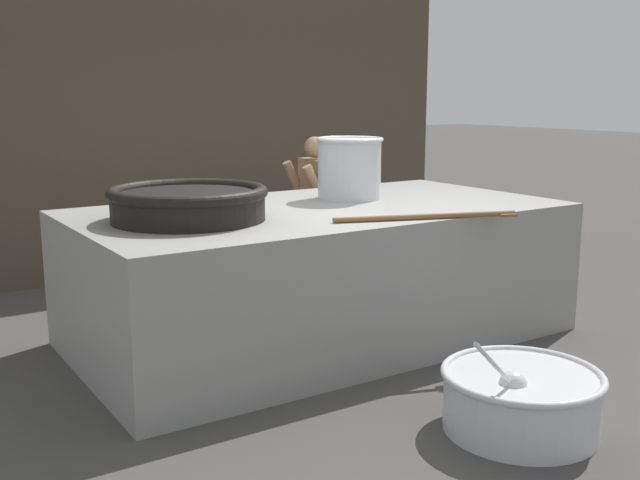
# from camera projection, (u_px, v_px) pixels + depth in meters

# --- Properties ---
(ground_plane) EXTENTS (60.00, 60.00, 0.00)m
(ground_plane) POSITION_uv_depth(u_px,v_px,m) (320.00, 336.00, 5.99)
(ground_plane) COLOR #474442
(back_wall) EXTENTS (6.97, 0.24, 3.38)m
(back_wall) POSITION_uv_depth(u_px,v_px,m) (173.00, 114.00, 8.06)
(back_wall) COLOR #4C4233
(back_wall) RESTS_ON ground_plane
(hearth_platform) EXTENTS (3.74, 1.98, 1.05)m
(hearth_platform) POSITION_uv_depth(u_px,v_px,m) (320.00, 272.00, 5.89)
(hearth_platform) COLOR gray
(hearth_platform) RESTS_ON ground_plane
(giant_wok_near) EXTENTS (1.10, 1.10, 0.24)m
(giant_wok_near) POSITION_uv_depth(u_px,v_px,m) (188.00, 202.00, 5.16)
(giant_wok_near) COLOR black
(giant_wok_near) RESTS_ON hearth_platform
(stock_pot) EXTENTS (0.56, 0.56, 0.51)m
(stock_pot) POSITION_uv_depth(u_px,v_px,m) (349.00, 167.00, 6.20)
(stock_pot) COLOR silver
(stock_pot) RESTS_ON hearth_platform
(stirring_paddle) EXTENTS (1.29, 0.51, 0.04)m
(stirring_paddle) POSITION_uv_depth(u_px,v_px,m) (435.00, 216.00, 5.23)
(stirring_paddle) COLOR brown
(stirring_paddle) RESTS_ON hearth_platform
(cook) EXTENTS (0.37, 0.56, 1.50)m
(cook) POSITION_uv_depth(u_px,v_px,m) (314.00, 207.00, 7.38)
(cook) COLOR #9E7551
(cook) RESTS_ON ground_plane
(prep_bowl_vegetables) EXTENTS (1.15, 0.93, 0.74)m
(prep_bowl_vegetables) POSITION_uv_depth(u_px,v_px,m) (521.00, 397.00, 4.28)
(prep_bowl_vegetables) COLOR silver
(prep_bowl_vegetables) RESTS_ON ground_plane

